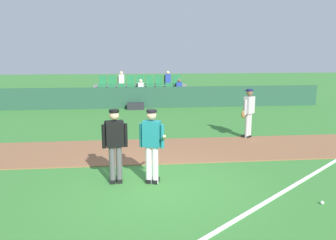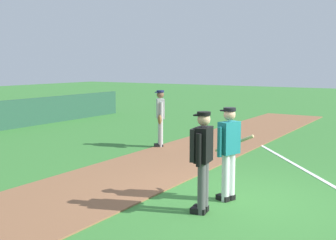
% 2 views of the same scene
% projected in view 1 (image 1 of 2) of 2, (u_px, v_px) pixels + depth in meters
% --- Properties ---
extents(ground_plane, '(80.00, 80.00, 0.00)m').
position_uv_depth(ground_plane, '(155.00, 186.00, 7.96)').
color(ground_plane, '#387A33').
extents(infield_dirt_path, '(28.00, 2.72, 0.03)m').
position_uv_depth(infield_dirt_path, '(149.00, 150.00, 10.72)').
color(infield_dirt_path, brown).
rests_on(infield_dirt_path, ground).
extents(foul_line_chalk, '(9.42, 7.60, 0.01)m').
position_uv_depth(foul_line_chalk, '(289.00, 188.00, 7.78)').
color(foul_line_chalk, white).
rests_on(foul_line_chalk, ground).
extents(dugout_fence, '(20.00, 0.16, 1.14)m').
position_uv_depth(dugout_fence, '(141.00, 98.00, 18.69)').
color(dugout_fence, '#234C38').
rests_on(dugout_fence, ground).
extents(stadium_bleachers, '(5.55, 2.10, 1.90)m').
position_uv_depth(stadium_bleachers, '(141.00, 96.00, 20.12)').
color(stadium_bleachers, slate).
rests_on(stadium_bleachers, ground).
extents(batter_teal_jersey, '(0.59, 0.80, 1.76)m').
position_uv_depth(batter_teal_jersey, '(152.00, 143.00, 7.92)').
color(batter_teal_jersey, white).
rests_on(batter_teal_jersey, ground).
extents(umpire_home_plate, '(0.58, 0.35, 1.76)m').
position_uv_depth(umpire_home_plate, '(115.00, 142.00, 7.94)').
color(umpire_home_plate, '#4C4C4C').
rests_on(umpire_home_plate, ground).
extents(runner_grey_jersey, '(0.59, 0.48, 1.76)m').
position_uv_depth(runner_grey_jersey, '(248.00, 112.00, 12.09)').
color(runner_grey_jersey, '#B2B2B2').
rests_on(runner_grey_jersey, ground).
extents(baseball, '(0.07, 0.07, 0.07)m').
position_uv_depth(baseball, '(322.00, 203.00, 6.98)').
color(baseball, white).
rests_on(baseball, ground).
extents(equipment_bag, '(0.90, 0.36, 0.36)m').
position_uv_depth(equipment_bag, '(135.00, 106.00, 18.29)').
color(equipment_bag, '#232328').
rests_on(equipment_bag, ground).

